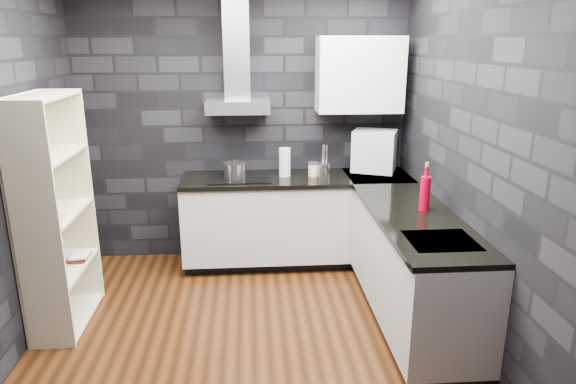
{
  "coord_description": "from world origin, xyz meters",
  "views": [
    {
      "loc": [
        0.05,
        -3.46,
        2.17
      ],
      "look_at": [
        0.35,
        0.45,
        1.0
      ],
      "focal_mm": 32.0,
      "sensor_mm": 36.0,
      "label": 1
    }
  ],
  "objects": [
    {
      "name": "ground",
      "position": [
        0.0,
        0.0,
        0.0
      ],
      "size": [
        3.2,
        3.2,
        0.0
      ],
      "primitive_type": "plane",
      "color": "#3D1E0C"
    },
    {
      "name": "wall_back",
      "position": [
        0.0,
        1.62,
        1.35
      ],
      "size": [
        3.2,
        0.05,
        2.7
      ],
      "primitive_type": "cube",
      "color": "black",
      "rests_on": "ground"
    },
    {
      "name": "wall_front",
      "position": [
        0.0,
        -1.62,
        1.35
      ],
      "size": [
        3.2,
        0.05,
        2.7
      ],
      "primitive_type": "cube",
      "color": "black",
      "rests_on": "ground"
    },
    {
      "name": "wall_right",
      "position": [
        1.62,
        0.0,
        1.35
      ],
      "size": [
        0.05,
        3.2,
        2.7
      ],
      "primitive_type": "cube",
      "color": "black",
      "rests_on": "ground"
    },
    {
      "name": "toekick_back",
      "position": [
        0.5,
        1.34,
        0.05
      ],
      "size": [
        2.18,
        0.5,
        0.1
      ],
      "primitive_type": "cube",
      "color": "black",
      "rests_on": "ground"
    },
    {
      "name": "toekick_right",
      "position": [
        1.34,
        0.1,
        0.05
      ],
      "size": [
        0.5,
        1.78,
        0.1
      ],
      "primitive_type": "cube",
      "color": "black",
      "rests_on": "ground"
    },
    {
      "name": "counter_back_cab",
      "position": [
        0.5,
        1.3,
        0.48
      ],
      "size": [
        2.2,
        0.6,
        0.76
      ],
      "primitive_type": "cube",
      "color": "#B9B9BD",
      "rests_on": "ground"
    },
    {
      "name": "counter_right_cab",
      "position": [
        1.3,
        0.1,
        0.48
      ],
      "size": [
        0.6,
        1.8,
        0.76
      ],
      "primitive_type": "cube",
      "color": "#B9B9BD",
      "rests_on": "ground"
    },
    {
      "name": "counter_back_top",
      "position": [
        0.5,
        1.29,
        0.88
      ],
      "size": [
        2.2,
        0.62,
        0.04
      ],
      "primitive_type": "cube",
      "color": "black",
      "rests_on": "counter_back_cab"
    },
    {
      "name": "counter_right_top",
      "position": [
        1.29,
        0.1,
        0.88
      ],
      "size": [
        0.62,
        1.8,
        0.04
      ],
      "primitive_type": "cube",
      "color": "black",
      "rests_on": "counter_right_cab"
    },
    {
      "name": "counter_corner_top",
      "position": [
        1.3,
        1.3,
        0.88
      ],
      "size": [
        0.62,
        0.62,
        0.04
      ],
      "primitive_type": "cube",
      "color": "black",
      "rests_on": "counter_right_cab"
    },
    {
      "name": "hood_body",
      "position": [
        -0.05,
        1.43,
        1.56
      ],
      "size": [
        0.6,
        0.34,
        0.12
      ],
      "primitive_type": "cube",
      "color": "#B5B5BA",
      "rests_on": "wall_back"
    },
    {
      "name": "hood_chimney",
      "position": [
        -0.05,
        1.5,
        2.07
      ],
      "size": [
        0.24,
        0.2,
        0.9
      ],
      "primitive_type": "cube",
      "color": "#B5B5BA",
      "rests_on": "hood_body"
    },
    {
      "name": "upper_cabinet",
      "position": [
        1.1,
        1.43,
        1.85
      ],
      "size": [
        0.8,
        0.35,
        0.7
      ],
      "primitive_type": "cube",
      "color": "silver",
      "rests_on": "wall_back"
    },
    {
      "name": "cooktop",
      "position": [
        -0.05,
        1.3,
        0.91
      ],
      "size": [
        0.58,
        0.5,
        0.01
      ],
      "primitive_type": "cube",
      "color": "black",
      "rests_on": "counter_back_top"
    },
    {
      "name": "sink_rim",
      "position": [
        1.3,
        -0.4,
        0.89
      ],
      "size": [
        0.44,
        0.4,
        0.01
      ],
      "primitive_type": "cube",
      "color": "#B5B5BA",
      "rests_on": "counter_right_top"
    },
    {
      "name": "pot",
      "position": [
        -0.09,
        1.28,
        0.97
      ],
      "size": [
        0.27,
        0.27,
        0.12
      ],
      "primitive_type": "cylinder",
      "rotation": [
        0.0,
        0.0,
        -0.35
      ],
      "color": "silver",
      "rests_on": "cooktop"
    },
    {
      "name": "glass_vase",
      "position": [
        0.38,
        1.33,
        1.04
      ],
      "size": [
        0.12,
        0.12,
        0.27
      ],
      "primitive_type": "cylinder",
      "rotation": [
        0.0,
        0.0,
        0.04
      ],
      "color": "silver",
      "rests_on": "counter_back_top"
    },
    {
      "name": "storage_jar",
      "position": [
        0.66,
        1.31,
        0.96
      ],
      "size": [
        0.11,
        0.11,
        0.12
      ],
      "primitive_type": "cylinder",
      "rotation": [
        0.0,
        0.0,
        0.19
      ],
      "color": "#C7B887",
      "rests_on": "counter_back_top"
    },
    {
      "name": "utensil_crock",
      "position": [
        0.75,
        1.24,
        0.97
      ],
      "size": [
        0.11,
        0.11,
        0.14
      ],
      "primitive_type": "cylinder",
      "rotation": [
        0.0,
        0.0,
        0.02
      ],
      "color": "silver",
      "rests_on": "counter_back_top"
    },
    {
      "name": "appliance_garage",
      "position": [
        1.26,
        1.36,
        1.12
      ],
      "size": [
        0.49,
        0.44,
        0.4
      ],
      "primitive_type": "cube",
      "rotation": [
        0.0,
        0.0,
        -0.39
      ],
      "color": "#B4B6BB",
      "rests_on": "counter_back_top"
    },
    {
      "name": "red_bottle",
      "position": [
        1.39,
        0.22,
        1.03
      ],
      "size": [
        0.1,
        0.1,
        0.27
      ],
      "primitive_type": "cylinder",
      "rotation": [
        0.0,
        0.0,
        -0.29
      ],
      "color": "maroon",
      "rests_on": "counter_right_top"
    },
    {
      "name": "bookshelf",
      "position": [
        -1.42,
        0.32,
        0.9
      ],
      "size": [
        0.59,
        0.87,
        1.8
      ],
      "primitive_type": "cube",
      "rotation": [
        0.0,
        0.0,
        -0.34
      ],
      "color": "beige",
      "rests_on": "ground"
    },
    {
      "name": "fruit_bowl",
      "position": [
        -1.42,
        0.23,
        0.94
      ],
      "size": [
        0.27,
        0.27,
        0.06
      ],
      "primitive_type": "imported",
      "rotation": [
        0.0,
        0.0,
        -0.13
      ],
      "color": "white",
      "rests_on": "bookshelf"
    },
    {
      "name": "book_red",
      "position": [
        -1.44,
        0.5,
        0.57
      ],
      "size": [
        0.17,
        0.02,
        0.23
      ],
      "primitive_type": "imported",
      "rotation": [
        0.0,
        0.0,
        -0.01
      ],
      "color": "maroon",
      "rests_on": "bookshelf"
    },
    {
      "name": "book_second",
      "position": [
        -1.4,
        0.47,
        0.59
      ],
      "size": [
        0.15,
        0.02,
        0.2
      ],
      "primitive_type": "imported",
      "rotation": [
        0.0,
        0.0,
        0.05
      ],
      "color": "#B2B2B2",
      "rests_on": "bookshelf"
    }
  ]
}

